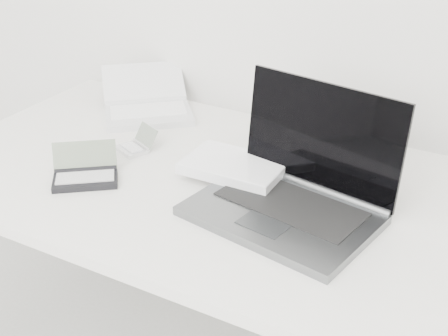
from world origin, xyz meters
The scene contains 5 objects.
desk centered at (0.00, 1.55, 0.68)m, with size 1.60×0.80×0.73m.
laptop_large centered at (0.10, 1.52, 0.77)m, with size 0.52×0.36×0.26m.
netbook_open_white centered at (-0.46, 1.81, 0.75)m, with size 0.39×0.40×0.10m.
pda_silver centered at (-0.34, 1.58, 0.74)m, with size 0.11×0.11×0.06m.
palmtop_charcoal centered at (-0.35, 1.39, 0.75)m, with size 0.19×0.18×0.08m.
Camera 1 is at (0.58, 0.41, 1.46)m, focal length 50.00 mm.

